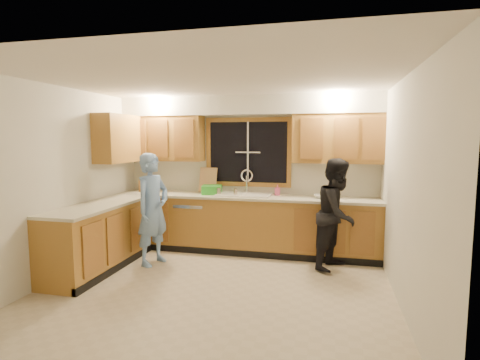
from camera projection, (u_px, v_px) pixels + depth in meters
The scene contains 26 objects.
floor at pixel (215, 289), 4.55m from camera, with size 4.20×4.20×0.00m, color #B8AA8E.
ceiling at pixel (214, 79), 4.28m from camera, with size 4.20×4.20×0.00m, color silver.
wall_back at pixel (248, 173), 6.25m from camera, with size 4.20×4.20×0.00m, color beige.
wall_left at pixel (61, 183), 4.89m from camera, with size 3.80×3.80×0.00m, color beige.
wall_right at pixel (405, 193), 3.93m from camera, with size 3.80×3.80×0.00m, color beige.
base_cabinets_back at pixel (244, 225), 6.05m from camera, with size 4.20×0.60×0.88m, color #A67430.
base_cabinets_left at pixel (100, 238), 5.25m from camera, with size 0.60×1.90×0.88m, color #A67430.
countertop_back at pixel (244, 197), 5.98m from camera, with size 4.20×0.63×0.04m, color beige.
countertop_left at pixel (99, 205), 5.20m from camera, with size 0.63×1.90×0.04m, color beige.
upper_cabinets_left at pixel (164, 139), 6.35m from camera, with size 1.35×0.33×0.75m, color #A67430.
upper_cabinets_right at pixel (337, 139), 5.70m from camera, with size 1.35×0.33×0.75m, color #A67430.
upper_cabinets_return at pixel (118, 139), 5.87m from camera, with size 0.33×0.90×0.75m, color #A67430.
soffit at pixel (246, 106), 5.96m from camera, with size 4.20×0.35×0.30m, color silver.
window_frame at pixel (248, 152), 6.20m from camera, with size 1.44×0.03×1.14m.
sink at pixel (244, 199), 6.01m from camera, with size 0.86×0.52×0.57m.
dishwasher at pixel (194, 224), 6.24m from camera, with size 0.60×0.56×0.82m, color silver.
stove at pixel (73, 248), 4.70m from camera, with size 0.58×0.75×0.90m, color silver.
man at pixel (153, 209), 5.41m from camera, with size 0.59×0.39×1.62m, color #6A91C8.
woman at pixel (338, 214), 5.22m from camera, with size 0.76×0.59×1.56m, color black.
knife_block at pixel (142, 186), 6.42m from camera, with size 0.11×0.09×0.20m, color #956129.
cutting_board at pixel (208, 180), 6.34m from camera, with size 0.32×0.02×0.42m, color tan.
dish_crate at pixel (212, 190), 6.13m from camera, with size 0.31×0.29×0.14m, color green.
soap_bottle at pixel (277, 190), 6.00m from camera, with size 0.08×0.08×0.18m, color #E95893.
bowl at pixel (322, 196), 5.70m from camera, with size 0.22×0.22×0.06m, color silver.
can_left at pixel (219, 192), 5.96m from camera, with size 0.07×0.07×0.13m, color #BAAA8F.
can_right at pixel (235, 192), 5.92m from camera, with size 0.06×0.06×0.11m, color #BAAA8F.
Camera 1 is at (1.30, -4.19, 1.82)m, focal length 28.00 mm.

